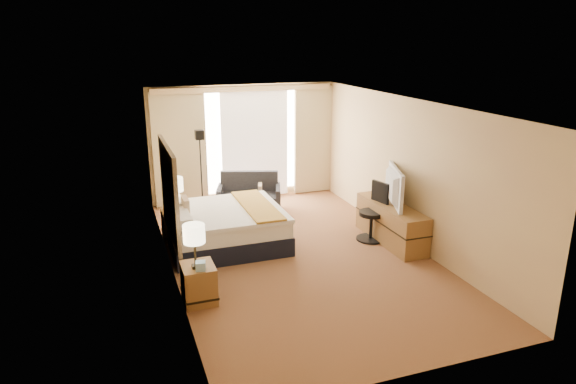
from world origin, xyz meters
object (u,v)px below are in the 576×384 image
object	(u,v)px
lamp_left	(194,235)
nightstand_right	(175,224)
loveseat	(249,199)
desk_chair	(374,214)
bed	(225,227)
television	(389,186)
lamp_right	(175,185)
floor_lamp	(200,156)
media_dresser	(391,223)
nightstand_left	(199,283)

from	to	relation	value
lamp_left	nightstand_right	bearing A→B (deg)	89.18
loveseat	desk_chair	size ratio (longest dim) A/B	1.38
bed	television	bearing A→B (deg)	-14.99
desk_chair	television	distance (m)	0.61
nightstand_right	lamp_right	size ratio (longest dim) A/B	0.88
loveseat	lamp_left	distance (m)	4.07
floor_lamp	lamp_left	world-z (taller)	floor_lamp
bed	lamp_left	distance (m)	2.23
lamp_right	media_dresser	bearing A→B (deg)	-21.44
lamp_right	television	distance (m)	3.86
nightstand_right	loveseat	xyz separation A→B (m)	(1.71, 1.04, -0.00)
nightstand_right	bed	size ratio (longest dim) A/B	0.28
nightstand_left	media_dresser	world-z (taller)	media_dresser
desk_chair	media_dresser	bearing A→B (deg)	-52.46
floor_lamp	nightstand_right	bearing A→B (deg)	-123.19
nightstand_left	loveseat	world-z (taller)	loveseat
media_dresser	television	xyz separation A→B (m)	(-0.05, 0.07, 0.69)
bed	lamp_right	distance (m)	1.19
bed	loveseat	xyz separation A→B (m)	(0.90, 1.65, -0.08)
desk_chair	lamp_left	size ratio (longest dim) A/B	1.71
nightstand_left	lamp_left	size ratio (longest dim) A/B	0.87
media_dresser	television	size ratio (longest dim) A/B	1.53
media_dresser	bed	size ratio (longest dim) A/B	0.91
nightstand_left	desk_chair	size ratio (longest dim) A/B	0.51
bed	desk_chair	size ratio (longest dim) A/B	1.84
loveseat	lamp_right	xyz separation A→B (m)	(-1.67, -1.05, 0.76)
nightstand_right	lamp_left	distance (m)	2.68
loveseat	television	bearing A→B (deg)	-33.38
lamp_right	floor_lamp	bearing A→B (deg)	58.77
floor_lamp	media_dresser	bearing A→B (deg)	-40.56
media_dresser	lamp_left	bearing A→B (deg)	-163.40
nightstand_right	floor_lamp	world-z (taller)	floor_lamp
media_dresser	desk_chair	size ratio (longest dim) A/B	1.67
nightstand_left	bed	xyz separation A→B (m)	(0.81, 1.88, 0.08)
nightstand_right	desk_chair	size ratio (longest dim) A/B	0.51
lamp_left	television	distance (m)	3.87
media_dresser	lamp_left	distance (m)	3.96
floor_lamp	desk_chair	bearing A→B (deg)	-40.70
bed	television	size ratio (longest dim) A/B	1.69
lamp_right	television	xyz separation A→B (m)	(3.61, -1.36, 0.01)
nightstand_left	floor_lamp	distance (m)	3.81
nightstand_left	bed	size ratio (longest dim) A/B	0.28
loveseat	lamp_left	world-z (taller)	lamp_left
desk_chair	lamp_left	distance (m)	3.77
nightstand_right	lamp_right	xyz separation A→B (m)	(0.04, -0.01, 0.76)
nightstand_left	lamp_right	distance (m)	2.60
media_dresser	lamp_right	bearing A→B (deg)	158.56
nightstand_left	nightstand_right	world-z (taller)	same
bed	desk_chair	world-z (taller)	desk_chair
desk_chair	nightstand_left	bearing A→B (deg)	-173.46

